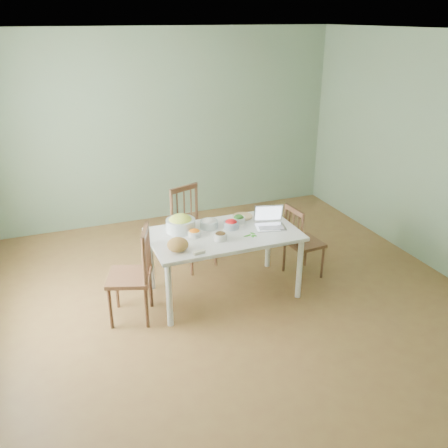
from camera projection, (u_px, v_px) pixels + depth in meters
name	position (u px, v px, depth m)	size (l,w,h in m)	color
floor	(234.00, 296.00, 5.26)	(5.00, 5.00, 0.00)	brown
ceiling	(236.00, 31.00, 4.18)	(5.00, 5.00, 0.00)	white
wall_back	(168.00, 128.00, 6.85)	(5.00, 0.00, 2.70)	#65795B
wall_front	(413.00, 315.00, 2.58)	(5.00, 0.00, 2.70)	#65795B
wall_right	(434.00, 154.00, 5.55)	(0.00, 5.00, 2.70)	#65795B
dining_table	(224.00, 263.00, 5.19)	(1.55, 0.87, 0.73)	white
chair_far	(194.00, 229.00, 5.73)	(0.43, 0.41, 0.98)	#543621
chair_left	(129.00, 275.00, 4.71)	(0.43, 0.41, 0.98)	#543621
chair_right	(304.00, 241.00, 5.53)	(0.39, 0.37, 0.87)	#543621
bread_boule	(178.00, 245.00, 4.63)	(0.21, 0.21, 0.14)	tan
butter_stick	(199.00, 252.00, 4.59)	(0.12, 0.03, 0.03)	#ECE4C8
bowl_squash	(181.00, 223.00, 5.05)	(0.31, 0.31, 0.18)	#D9CD49
bowl_carrot	(194.00, 233.00, 4.95)	(0.14, 0.14, 0.08)	orange
bowl_onion	(209.00, 223.00, 5.14)	(0.19, 0.19, 0.10)	white
bowl_mushroom	(220.00, 236.00, 4.86)	(0.13, 0.13, 0.09)	black
bowl_redpep	(231.00, 224.00, 5.13)	(0.16, 0.16, 0.10)	red
bowl_broccoli	(239.00, 219.00, 5.26)	(0.15, 0.15, 0.09)	#093409
flatbread	(242.00, 216.00, 5.42)	(0.22, 0.22, 0.02)	#C6B088
basil_bunch	(250.00, 235.00, 4.97)	(0.17, 0.17, 0.02)	#285C1F
laptop	(271.00, 218.00, 5.12)	(0.31, 0.27, 0.22)	silver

